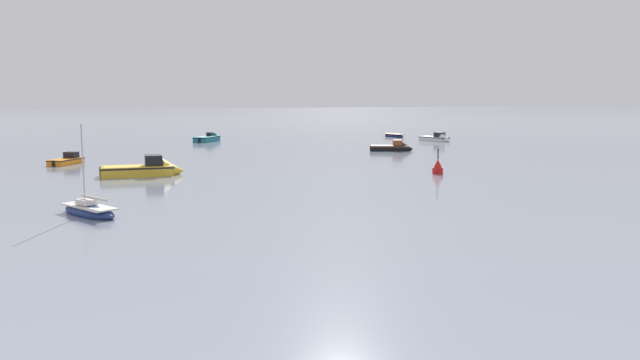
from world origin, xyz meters
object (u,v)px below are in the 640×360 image
motorboat_moored_0 (150,171)px  motorboat_moored_7 (209,139)px  motorboat_moored_4 (438,139)px  channel_buoy (438,168)px  rowboat_moored_1 (394,136)px  motorboat_moored_5 (395,148)px  sailboat_moored_0 (89,211)px  motorboat_moored_2 (70,161)px

motorboat_moored_0 → motorboat_moored_7: 41.08m
motorboat_moored_4 → channel_buoy: size_ratio=2.44×
motorboat_moored_0 → motorboat_moored_4: 51.52m
rowboat_moored_1 → motorboat_moored_5: (-14.63, -23.57, 0.10)m
motorboat_moored_4 → rowboat_moored_1: motorboat_moored_4 is taller
sailboat_moored_0 → channel_buoy: (28.26, 6.97, 0.23)m
motorboat_moored_2 → motorboat_moored_4: (51.55, 10.41, 0.05)m
motorboat_moored_0 → motorboat_moored_5: bearing=27.7°
motorboat_moored_4 → motorboat_moored_5: size_ratio=1.03×
motorboat_moored_5 → channel_buoy: bearing=-85.9°
sailboat_moored_0 → motorboat_moored_2: (0.54, 28.98, 0.03)m
motorboat_moored_5 → motorboat_moored_7: motorboat_moored_5 is taller
motorboat_moored_0 → motorboat_moored_7: size_ratio=1.13×
motorboat_moored_2 → rowboat_moored_1: bearing=-29.5°
sailboat_moored_0 → motorboat_moored_2: 28.98m
motorboat_moored_2 → motorboat_moored_7: size_ratio=0.74×
rowboat_moored_1 → motorboat_moored_7: size_ratio=0.78×
rowboat_moored_1 → motorboat_moored_7: 30.89m
motorboat_moored_7 → channel_buoy: channel_buoy is taller
motorboat_moored_4 → motorboat_moored_5: bearing=-64.3°
motorboat_moored_7 → motorboat_moored_4: bearing=-77.5°
rowboat_moored_1 → motorboat_moored_7: bearing=78.8°
motorboat_moored_0 → rowboat_moored_1: size_ratio=1.45×
motorboat_moored_2 → motorboat_moored_7: 32.83m
motorboat_moored_2 → rowboat_moored_1: size_ratio=0.95×
motorboat_moored_0 → motorboat_moored_2: motorboat_moored_0 is taller
motorboat_moored_4 → motorboat_moored_7: motorboat_moored_4 is taller
motorboat_moored_0 → motorboat_moored_4: bearing=33.9°
motorboat_moored_2 → motorboat_moored_4: motorboat_moored_4 is taller
motorboat_moored_5 → sailboat_moored_0: bearing=-115.7°
motorboat_moored_4 → rowboat_moored_1: size_ratio=1.19×
motorboat_moored_2 → motorboat_moored_7: (20.70, 25.48, 0.03)m
motorboat_moored_0 → sailboat_moored_0: 17.38m
sailboat_moored_0 → channel_buoy: sailboat_moored_0 is taller
sailboat_moored_0 → motorboat_moored_7: 58.45m
motorboat_moored_7 → rowboat_moored_1: bearing=-56.8°
motorboat_moored_0 → motorboat_moored_5: size_ratio=1.25×
motorboat_moored_2 → channel_buoy: size_ratio=1.96×
sailboat_moored_0 → motorboat_moored_5: bearing=-76.8°
motorboat_moored_0 → motorboat_moored_2: bearing=120.7°
motorboat_moored_0 → sailboat_moored_0: size_ratio=1.32×
motorboat_moored_2 → motorboat_moored_4: bearing=-41.8°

